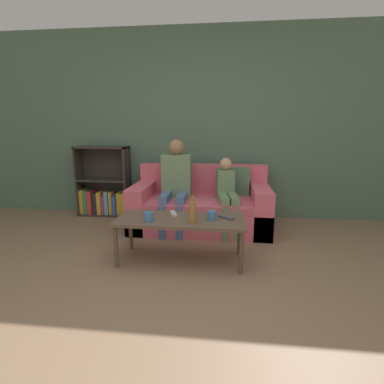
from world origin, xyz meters
name	(u,v)px	position (x,y,z in m)	size (l,w,h in m)	color
ground_plane	(168,318)	(0.00, 0.00, 0.00)	(22.00, 22.00, 0.00)	#84664C
wall_back	(201,125)	(0.00, 2.51, 1.30)	(12.00, 0.06, 2.60)	#4C6B56
couch	(201,207)	(0.06, 1.95, 0.27)	(1.72, 0.91, 0.78)	#DB5B70
bookshelf	(104,190)	(-1.42, 2.35, 0.36)	(0.75, 0.28, 1.01)	#332D28
coffee_table	(181,222)	(-0.05, 0.91, 0.39)	(1.22, 0.51, 0.43)	brown
person_adult	(176,179)	(-0.26, 1.87, 0.64)	(0.37, 0.63, 1.13)	#476693
person_child	(227,192)	(0.38, 1.81, 0.50)	(0.30, 0.65, 0.90)	#66845B
cup_near	(149,217)	(-0.33, 0.78, 0.47)	(0.08, 0.08, 0.09)	#3D70B2
cup_far	(212,215)	(0.24, 0.90, 0.47)	(0.08, 0.08, 0.09)	#3D70B2
tv_remote_0	(148,215)	(-0.38, 0.95, 0.44)	(0.11, 0.18, 0.02)	#47474C
tv_remote_1	(173,214)	(-0.14, 1.02, 0.44)	(0.10, 0.18, 0.02)	#B7B7BC
tv_remote_2	(226,217)	(0.38, 0.95, 0.44)	(0.16, 0.15, 0.02)	#47474C
bottle	(193,212)	(0.08, 0.78, 0.54)	(0.06, 0.06, 0.25)	olive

